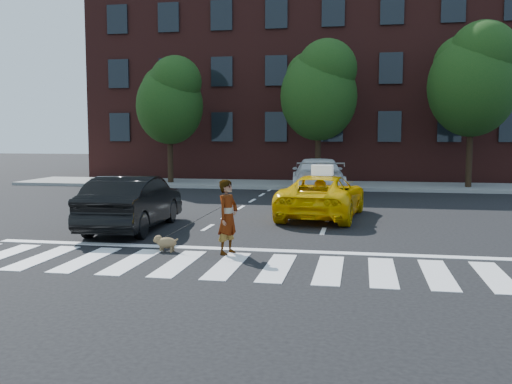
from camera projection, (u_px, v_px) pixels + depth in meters
ground at (227, 266)px, 11.27m from camera, size 120.00×120.00×0.00m
crosswalk at (227, 265)px, 11.27m from camera, size 13.00×2.40×0.01m
stop_line at (244, 249)px, 12.83m from camera, size 12.00×0.30×0.01m
sidewalk_far at (308, 185)px, 28.38m from camera, size 30.00×4.00×0.15m
building at (320, 79)px, 35.12m from camera, size 26.00×10.00×12.00m
tree_left at (170, 98)px, 28.71m from camera, size 3.39×3.38×6.50m
tree_mid at (319, 87)px, 27.31m from camera, size 3.69×3.69×7.10m
tree_right at (473, 76)px, 26.01m from camera, size 4.00×4.00×7.70m
taxi at (322, 196)px, 17.80m from camera, size 2.69×5.00×1.33m
black_sedan at (133, 203)px, 15.47m from camera, size 1.83×4.59×1.49m
white_suv at (318, 176)px, 24.71m from camera, size 2.79×5.62×1.57m
woman at (228, 217)px, 12.31m from camera, size 0.57×0.69×1.62m
dog at (165, 242)px, 12.63m from camera, size 0.62×0.29×0.35m
taxi_sign at (322, 170)px, 17.52m from camera, size 0.68×0.35×0.32m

